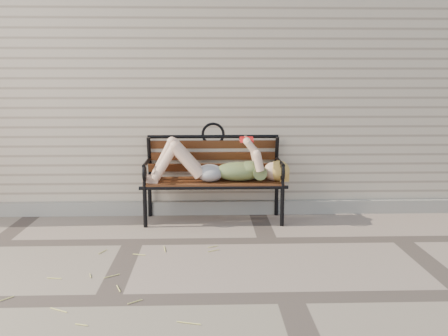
{
  "coord_description": "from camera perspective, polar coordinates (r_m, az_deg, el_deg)",
  "views": [
    {
      "loc": [
        0.69,
        -4.45,
        1.46
      ],
      "look_at": [
        0.85,
        0.45,
        0.61
      ],
      "focal_mm": 40.0,
      "sensor_mm": 36.0,
      "label": 1
    }
  ],
  "objects": [
    {
      "name": "straw_scatter",
      "position": [
        4.0,
        -21.5,
        -12.24
      ],
      "size": [
        2.76,
        1.67,
        0.01
      ],
      "color": "#E4DC6F",
      "rests_on": "ground"
    },
    {
      "name": "garden_bench",
      "position": [
        5.32,
        -1.22,
        0.22
      ],
      "size": [
        1.59,
        0.63,
        1.03
      ],
      "color": "black",
      "rests_on": "ground"
    },
    {
      "name": "reading_woman",
      "position": [
        5.19,
        -1.06,
        0.37
      ],
      "size": [
        1.5,
        0.34,
        0.47
      ],
      "color": "#0A3D46",
      "rests_on": "ground"
    },
    {
      "name": "foundation_strip",
      "position": [
        5.64,
        -8.92,
        -4.54
      ],
      "size": [
        8.0,
        0.1,
        0.15
      ],
      "primitive_type": "cube",
      "color": "gray",
      "rests_on": "ground"
    },
    {
      "name": "house_wall",
      "position": [
        7.49,
        -7.32,
        10.03
      ],
      "size": [
        8.0,
        4.0,
        3.0
      ],
      "primitive_type": "cube",
      "color": "#C5B39A",
      "rests_on": "ground"
    },
    {
      "name": "ground",
      "position": [
        4.74,
        -10.32,
        -8.32
      ],
      "size": [
        80.0,
        80.0,
        0.0
      ],
      "primitive_type": "plane",
      "color": "gray",
      "rests_on": "ground"
    }
  ]
}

